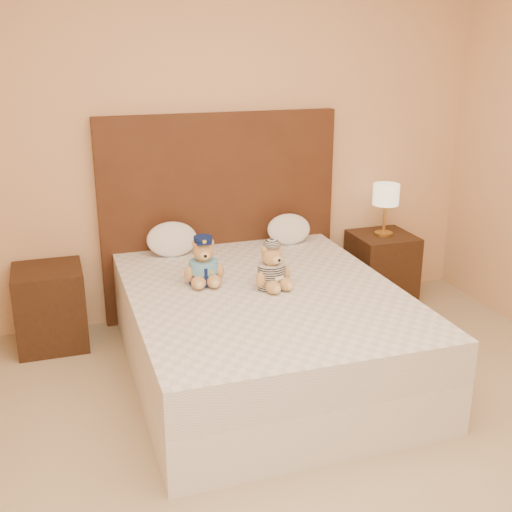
{
  "coord_description": "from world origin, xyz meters",
  "views": [
    {
      "loc": [
        -1.17,
        -2.21,
        2.0
      ],
      "look_at": [
        0.03,
        1.45,
        0.68
      ],
      "focal_mm": 45.0,
      "sensor_mm": 36.0,
      "label": 1
    }
  ],
  "objects_px": {
    "pillow_right": "(289,228)",
    "teddy_prisoner": "(272,266)",
    "bed": "(264,331)",
    "nightstand_left": "(51,307)",
    "nightstand_right": "(381,268)",
    "pillow_left": "(172,238)",
    "teddy_police": "(204,261)",
    "lamp": "(386,197)"
  },
  "relations": [
    {
      "from": "nightstand_left",
      "to": "nightstand_right",
      "type": "distance_m",
      "value": 2.5
    },
    {
      "from": "nightstand_right",
      "to": "teddy_prisoner",
      "type": "relative_size",
      "value": 1.92
    },
    {
      "from": "nightstand_left",
      "to": "lamp",
      "type": "height_order",
      "value": "lamp"
    },
    {
      "from": "lamp",
      "to": "teddy_police",
      "type": "relative_size",
      "value": 1.32
    },
    {
      "from": "bed",
      "to": "nightstand_right",
      "type": "distance_m",
      "value": 1.48
    },
    {
      "from": "lamp",
      "to": "teddy_prisoner",
      "type": "distance_m",
      "value": 1.44
    },
    {
      "from": "bed",
      "to": "teddy_prisoner",
      "type": "bearing_deg",
      "value": 17.52
    },
    {
      "from": "bed",
      "to": "teddy_police",
      "type": "distance_m",
      "value": 0.58
    },
    {
      "from": "nightstand_left",
      "to": "pillow_left",
      "type": "relative_size",
      "value": 1.55
    },
    {
      "from": "bed",
      "to": "pillow_right",
      "type": "distance_m",
      "value": 1.03
    },
    {
      "from": "nightstand_right",
      "to": "lamp",
      "type": "relative_size",
      "value": 1.38
    },
    {
      "from": "nightstand_left",
      "to": "teddy_police",
      "type": "xyz_separation_m",
      "value": [
        0.93,
        -0.58,
        0.43
      ]
    },
    {
      "from": "nightstand_right",
      "to": "teddy_prisoner",
      "type": "bearing_deg",
      "value": -146.81
    },
    {
      "from": "nightstand_left",
      "to": "teddy_prisoner",
      "type": "distance_m",
      "value": 1.58
    },
    {
      "from": "bed",
      "to": "nightstand_left",
      "type": "height_order",
      "value": "same"
    },
    {
      "from": "nightstand_right",
      "to": "pillow_right",
      "type": "distance_m",
      "value": 0.87
    },
    {
      "from": "nightstand_left",
      "to": "bed",
      "type": "bearing_deg",
      "value": -32.62
    },
    {
      "from": "nightstand_right",
      "to": "pillow_right",
      "type": "bearing_deg",
      "value": 177.78
    },
    {
      "from": "bed",
      "to": "pillow_right",
      "type": "relative_size",
      "value": 6.01
    },
    {
      "from": "bed",
      "to": "pillow_right",
      "type": "xyz_separation_m",
      "value": [
        0.48,
        0.83,
        0.39
      ]
    },
    {
      "from": "teddy_police",
      "to": "pillow_left",
      "type": "distance_m",
      "value": 0.62
    },
    {
      "from": "teddy_police",
      "to": "nightstand_right",
      "type": "bearing_deg",
      "value": 24.71
    },
    {
      "from": "pillow_left",
      "to": "nightstand_right",
      "type": "bearing_deg",
      "value": -1.04
    },
    {
      "from": "bed",
      "to": "nightstand_left",
      "type": "xyz_separation_m",
      "value": [
        -1.25,
        0.8,
        -0.0
      ]
    },
    {
      "from": "lamp",
      "to": "nightstand_right",
      "type": "bearing_deg",
      "value": 0.0
    },
    {
      "from": "bed",
      "to": "nightstand_right",
      "type": "height_order",
      "value": "same"
    },
    {
      "from": "nightstand_left",
      "to": "teddy_police",
      "type": "distance_m",
      "value": 1.18
    },
    {
      "from": "nightstand_left",
      "to": "lamp",
      "type": "xyz_separation_m",
      "value": [
        2.5,
        0.0,
        0.57
      ]
    },
    {
      "from": "teddy_prisoner",
      "to": "pillow_right",
      "type": "bearing_deg",
      "value": 46.84
    },
    {
      "from": "teddy_prisoner",
      "to": "pillow_left",
      "type": "distance_m",
      "value": 0.93
    },
    {
      "from": "pillow_right",
      "to": "teddy_prisoner",
      "type": "bearing_deg",
      "value": -117.46
    },
    {
      "from": "pillow_right",
      "to": "nightstand_left",
      "type": "bearing_deg",
      "value": -179.0
    },
    {
      "from": "pillow_right",
      "to": "bed",
      "type": "bearing_deg",
      "value": -119.79
    },
    {
      "from": "teddy_police",
      "to": "bed",
      "type": "bearing_deg",
      "value": -29.57
    },
    {
      "from": "nightstand_right",
      "to": "pillow_right",
      "type": "height_order",
      "value": "pillow_right"
    },
    {
      "from": "teddy_prisoner",
      "to": "pillow_right",
      "type": "xyz_separation_m",
      "value": [
        0.42,
        0.81,
        -0.03
      ]
    },
    {
      "from": "teddy_police",
      "to": "pillow_left",
      "type": "bearing_deg",
      "value": 101.47
    },
    {
      "from": "nightstand_right",
      "to": "pillow_left",
      "type": "height_order",
      "value": "pillow_left"
    },
    {
      "from": "pillow_right",
      "to": "lamp",
      "type": "bearing_deg",
      "value": -2.22
    },
    {
      "from": "pillow_left",
      "to": "pillow_right",
      "type": "xyz_separation_m",
      "value": [
        0.87,
        0.0,
        -0.01
      ]
    },
    {
      "from": "nightstand_right",
      "to": "teddy_prisoner",
      "type": "height_order",
      "value": "teddy_prisoner"
    },
    {
      "from": "lamp",
      "to": "pillow_left",
      "type": "bearing_deg",
      "value": 178.96
    }
  ]
}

